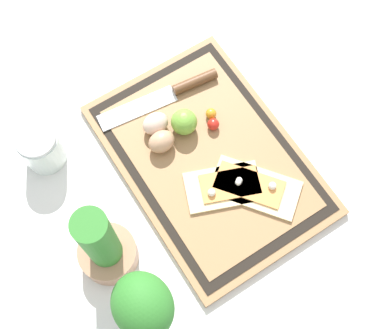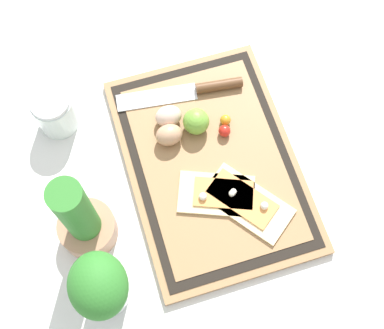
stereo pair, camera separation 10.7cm
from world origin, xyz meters
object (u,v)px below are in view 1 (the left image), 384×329
at_px(cherry_tomato_yellow, 211,114).
at_px(herb_pot, 104,247).
at_px(egg_brown, 161,142).
at_px(lime, 184,122).
at_px(pizza_slice_near, 254,187).
at_px(herb_glass, 144,308).
at_px(sauce_jar, 42,149).
at_px(knife, 178,90).
at_px(cherry_tomato_red, 213,124).
at_px(egg_pink, 155,124).
at_px(pizza_slice_far, 224,187).

xyz_separation_m(cherry_tomato_yellow, herb_pot, (-0.14, 0.33, 0.06)).
height_order(egg_brown, cherry_tomato_yellow, egg_brown).
bearing_deg(herb_pot, lime, -60.41).
relative_size(lime, herb_pot, 0.23).
bearing_deg(cherry_tomato_yellow, pizza_slice_near, 175.10).
bearing_deg(herb_glass, pizza_slice_near, -72.56).
bearing_deg(egg_brown, lime, -80.21).
height_order(egg_brown, herb_glass, herb_glass).
distance_m(herb_pot, herb_glass, 0.14).
xyz_separation_m(pizza_slice_near, sauce_jar, (0.29, 0.32, 0.02)).
relative_size(knife, cherry_tomato_red, 10.92).
bearing_deg(egg_pink, pizza_slice_far, -165.95).
xyz_separation_m(pizza_slice_near, cherry_tomato_yellow, (0.18, -0.02, 0.01)).
xyz_separation_m(herb_pot, herb_glass, (-0.13, -0.01, 0.03)).
bearing_deg(egg_pink, cherry_tomato_yellow, -108.70).
bearing_deg(cherry_tomato_red, cherry_tomato_yellow, -22.86).
bearing_deg(herb_pot, pizza_slice_near, -96.92).
relative_size(knife, herb_pot, 1.13).
relative_size(egg_brown, sauce_jar, 0.57).
height_order(egg_brown, sauce_jar, sauce_jar).
distance_m(lime, cherry_tomato_yellow, 0.06).
bearing_deg(cherry_tomato_red, herb_glass, 129.22).
height_order(pizza_slice_far, knife, pizza_slice_far).
bearing_deg(herb_pot, cherry_tomato_red, -69.34).
relative_size(egg_brown, egg_pink, 1.00).
height_order(egg_brown, herb_pot, herb_pot).
height_order(sauce_jar, herb_glass, herb_glass).
relative_size(pizza_slice_near, lime, 3.50).
bearing_deg(cherry_tomato_red, herb_pot, 110.66).
xyz_separation_m(egg_pink, sauce_jar, (0.07, 0.22, 0.00)).
relative_size(egg_brown, cherry_tomato_yellow, 2.46).
height_order(knife, lime, lime).
height_order(pizza_slice_far, egg_brown, egg_brown).
xyz_separation_m(cherry_tomato_yellow, herb_glass, (-0.28, 0.32, 0.08)).
bearing_deg(pizza_slice_far, knife, -9.25).
distance_m(pizza_slice_far, lime, 0.16).
bearing_deg(herb_glass, sauce_jar, 2.23).
height_order(pizza_slice_near, herb_glass, herb_glass).
distance_m(knife, herb_pot, 0.38).
xyz_separation_m(pizza_slice_far, knife, (0.24, -0.04, 0.00)).
bearing_deg(herb_pot, pizza_slice_far, -91.13).
height_order(cherry_tomato_yellow, herb_pot, herb_pot).
relative_size(lime, herb_glass, 0.29).
bearing_deg(pizza_slice_far, egg_pink, 14.05).
distance_m(pizza_slice_near, cherry_tomato_yellow, 0.18).
height_order(lime, cherry_tomato_yellow, lime).
bearing_deg(pizza_slice_near, egg_pink, 23.83).
height_order(pizza_slice_near, herb_pot, herb_pot).
relative_size(pizza_slice_near, cherry_tomato_red, 7.62).
bearing_deg(sauce_jar, knife, -94.70).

